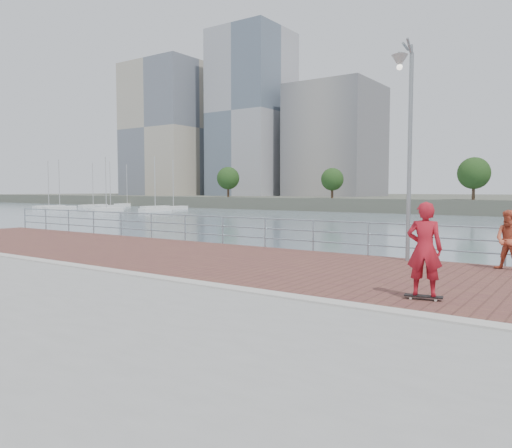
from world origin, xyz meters
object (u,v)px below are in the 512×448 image
Objects in this scene: street_lamp at (405,112)px; bystander at (510,240)px; guardrail at (340,233)px; skateboarder at (425,249)px.

bystander is (2.83, 0.21, -3.63)m from street_lamp.
skateboarder reaches higher than guardrail.
skateboarder reaches higher than bystander.
guardrail is 4.63m from street_lamp.
guardrail is 6.22× the size of street_lamp.
guardrail is 7.26m from skateboarder.
guardrail is 5.39m from bystander.
guardrail is 24.02× the size of bystander.
street_lamp reaches higher than guardrail.
street_lamp is at bearing -162.85° from bystander.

